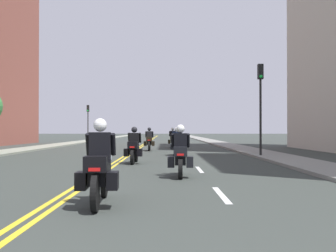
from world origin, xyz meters
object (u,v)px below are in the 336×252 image
motorcycle_2 (134,148)px  motorcycle_4 (149,141)px  motorcycle_3 (177,144)px  motorcycle_0 (99,169)px  motorcycle_5 (173,139)px  traffic_light_near (261,93)px  traffic_light_far (88,117)px  motorcycle_1 (180,156)px

motorcycle_2 → motorcycle_4: 11.41m
motorcycle_3 → motorcycle_0: bearing=-96.1°
motorcycle_0 → motorcycle_5: 26.56m
traffic_light_near → traffic_light_far: (-14.45, 28.63, -0.29)m
motorcycle_4 → motorcycle_3: bearing=-73.1°
motorcycle_1 → traffic_light_far: bearing=106.8°
motorcycle_2 → motorcycle_4: size_ratio=1.00×
motorcycle_4 → traffic_light_near: size_ratio=0.44×
motorcycle_1 → traffic_light_near: bearing=66.0°
motorcycle_5 → traffic_light_far: size_ratio=0.51×
motorcycle_2 → motorcycle_5: motorcycle_5 is taller
motorcycle_2 → motorcycle_5: bearing=85.0°
motorcycle_3 → motorcycle_5: motorcycle_5 is taller
motorcycle_3 → traffic_light_near: 5.43m
motorcycle_3 → motorcycle_5: (-0.08, 10.58, 0.01)m
traffic_light_near → motorcycle_4: bearing=130.3°
motorcycle_3 → traffic_light_far: size_ratio=0.50×
motorcycle_1 → traffic_light_near: size_ratio=0.43×
motorcycle_0 → motorcycle_1: 5.20m
motorcycle_2 → traffic_light_near: bearing=34.4°
motorcycle_1 → motorcycle_0: bearing=-107.1°
motorcycle_5 → traffic_light_far: (-9.98, 16.37, 2.42)m
traffic_light_far → traffic_light_near: bearing=-63.2°
motorcycle_1 → motorcycle_4: size_ratio=0.97×
motorcycle_3 → traffic_light_near: size_ratio=0.46×
motorcycle_0 → traffic_light_far: size_ratio=0.52×
motorcycle_0 → motorcycle_2: size_ratio=1.06×
motorcycle_1 → traffic_light_near: traffic_light_near is taller
motorcycle_0 → motorcycle_5: (1.84, 26.50, -0.00)m
motorcycle_2 → motorcycle_4: motorcycle_4 is taller
motorcycle_4 → traffic_light_near: (6.19, -7.31, 2.74)m
motorcycle_3 → motorcycle_4: (-1.81, 5.63, -0.02)m
motorcycle_1 → traffic_light_far: (-9.86, 37.96, 2.46)m
motorcycle_1 → motorcycle_3: motorcycle_3 is taller
motorcycle_3 → motorcycle_5: bearing=91.2°
motorcycle_0 → traffic_light_near: traffic_light_near is taller
motorcycle_2 → motorcycle_3: size_ratio=0.97×
motorcycle_0 → motorcycle_5: bearing=83.3°
motorcycle_3 → traffic_light_far: (-10.06, 26.94, 2.43)m
motorcycle_0 → motorcycle_4: 21.55m
motorcycle_5 → traffic_light_near: (4.47, -12.26, 2.71)m
motorcycle_2 → motorcycle_5: 16.47m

